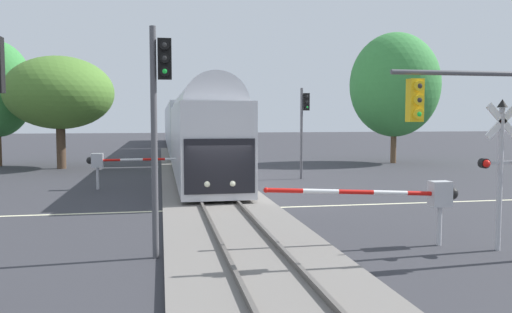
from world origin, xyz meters
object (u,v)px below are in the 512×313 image
(crossing_gate_near, at_px, (421,196))
(crossing_gate_far, at_px, (112,161))
(maple_right_background, at_px, (395,85))
(traffic_signal_median, at_px, (159,104))
(oak_behind_train, at_px, (60,93))
(commuter_train, at_px, (184,127))
(traffic_signal_near_right, at_px, (501,114))
(traffic_signal_far_side, at_px, (304,118))
(crossing_signal_mast, at_px, (501,159))

(crossing_gate_near, xyz_separation_m, crossing_gate_far, (-9.43, 13.62, -0.02))
(crossing_gate_far, xyz_separation_m, maple_right_background, (20.62, 11.66, 4.78))
(traffic_signal_median, xyz_separation_m, maple_right_background, (18.25, 25.19, 2.29))
(crossing_gate_near, distance_m, oak_behind_train, 29.03)
(commuter_train, relative_size, crossing_gate_near, 11.92)
(traffic_signal_median, height_order, traffic_signal_near_right, traffic_signal_median)
(oak_behind_train, height_order, maple_right_background, maple_right_background)
(traffic_signal_far_side, height_order, traffic_signal_median, traffic_signal_median)
(traffic_signal_far_side, bearing_deg, crossing_signal_mast, -87.80)
(crossing_gate_near, relative_size, crossing_signal_mast, 1.37)
(commuter_train, xyz_separation_m, crossing_gate_near, (4.78, -37.62, -1.32))
(crossing_gate_near, distance_m, crossing_gate_far, 16.56)
(crossing_signal_mast, bearing_deg, commuter_train, 99.76)
(commuter_train, xyz_separation_m, crossing_signal_mast, (6.61, -38.45, -0.27))
(maple_right_background, bearing_deg, commuter_train, 142.32)
(oak_behind_train, distance_m, maple_right_background, 25.14)
(crossing_gate_near, bearing_deg, commuter_train, 97.24)
(traffic_signal_far_side, bearing_deg, crossing_gate_far, -167.31)
(crossing_gate_far, distance_m, traffic_signal_far_side, 11.09)
(commuter_train, bearing_deg, traffic_signal_median, -93.46)
(commuter_train, distance_m, traffic_signal_median, 37.62)
(crossing_gate_near, height_order, traffic_signal_near_right, traffic_signal_near_right)
(traffic_signal_near_right, bearing_deg, oak_behind_train, 119.02)
(crossing_signal_mast, xyz_separation_m, traffic_signal_near_right, (-0.78, -1.00, 1.17))
(crossing_signal_mast, xyz_separation_m, oak_behind_train, (-15.76, 26.00, 2.85))
(oak_behind_train, bearing_deg, commuter_train, 53.70)
(crossing_gate_near, relative_size, crossing_gate_far, 0.90)
(traffic_signal_median, relative_size, maple_right_background, 0.57)
(oak_behind_train, bearing_deg, maple_right_background, 0.25)
(commuter_train, height_order, oak_behind_train, oak_behind_train)
(crossing_gate_near, height_order, maple_right_background, maple_right_background)
(crossing_gate_far, xyz_separation_m, traffic_signal_far_side, (10.61, 2.39, 2.16))
(traffic_signal_near_right, bearing_deg, commuter_train, 98.41)
(crossing_gate_near, bearing_deg, traffic_signal_far_side, 85.77)
(crossing_gate_far, xyz_separation_m, oak_behind_train, (-4.50, 11.55, 3.92))
(traffic_signal_far_side, bearing_deg, oak_behind_train, 148.78)
(traffic_signal_median, bearing_deg, traffic_signal_far_side, 62.65)
(crossing_signal_mast, relative_size, traffic_signal_median, 0.70)
(commuter_train, bearing_deg, oak_behind_train, -126.30)
(commuter_train, xyz_separation_m, traffic_signal_far_side, (5.96, -21.61, 0.82))
(traffic_signal_far_side, distance_m, traffic_signal_median, 17.93)
(oak_behind_train, bearing_deg, crossing_gate_near, -61.05)
(traffic_signal_near_right, relative_size, oak_behind_train, 0.62)
(traffic_signal_near_right, xyz_separation_m, maple_right_background, (10.14, 27.11, 2.54))
(crossing_gate_near, distance_m, maple_right_background, 28.05)
(commuter_train, distance_m, crossing_gate_far, 24.48)
(traffic_signal_near_right, bearing_deg, crossing_signal_mast, 52.09)
(traffic_signal_far_side, distance_m, traffic_signal_near_right, 17.84)
(crossing_signal_mast, xyz_separation_m, traffic_signal_far_side, (-0.65, 16.84, 1.09))
(traffic_signal_median, bearing_deg, crossing_signal_mast, -5.93)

